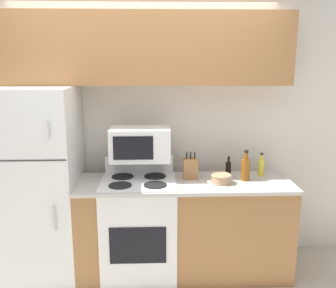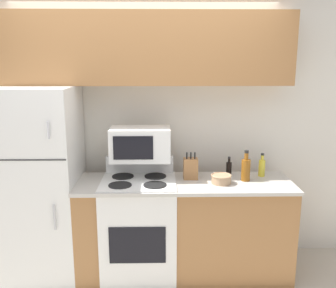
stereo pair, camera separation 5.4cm
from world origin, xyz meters
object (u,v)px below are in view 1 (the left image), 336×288
object	(u,v)px
refrigerator	(38,184)
bottle_soy_sauce	(228,168)
bowl	(221,178)
bottle_whiskey	(245,168)
bottle_cooking_spray	(261,167)
knife_block	(190,168)
stove	(139,227)
microwave	(140,144)

from	to	relation	value
refrigerator	bottle_soy_sauce	xyz separation A→B (m)	(1.76, 0.09, 0.10)
bowl	bottle_soy_sauce	distance (m)	0.26
bottle_soy_sauce	bottle_whiskey	bearing A→B (deg)	-51.83
bottle_cooking_spray	bottle_soy_sauce	bearing A→B (deg)	174.68
bottle_whiskey	bottle_soy_sauce	size ratio (longest dim) A/B	1.56
knife_block	refrigerator	bearing A→B (deg)	179.98
bowl	stove	bearing A→B (deg)	175.43
bottle_soy_sauce	bottle_cooking_spray	bearing A→B (deg)	-5.32
bottle_cooking_spray	bottle_whiskey	size ratio (longest dim) A/B	0.79
knife_block	bottle_soy_sauce	distance (m)	0.38
bottle_whiskey	bottle_soy_sauce	distance (m)	0.20
microwave	bottle_soy_sauce	xyz separation A→B (m)	(0.83, 0.06, -0.25)
knife_block	bottle_cooking_spray	distance (m)	0.68
knife_block	bottle_soy_sauce	xyz separation A→B (m)	(0.37, 0.09, -0.03)
microwave	bottle_soy_sauce	bearing A→B (deg)	4.22
knife_block	bowl	xyz separation A→B (m)	(0.26, -0.14, -0.05)
refrigerator	bottle_cooking_spray	world-z (taller)	refrigerator
bottle_whiskey	bottle_soy_sauce	world-z (taller)	bottle_whiskey
stove	microwave	xyz separation A→B (m)	(0.02, 0.11, 0.76)
bowl	bottle_soy_sauce	bearing A→B (deg)	65.05
microwave	bottle_cooking_spray	bearing A→B (deg)	1.66
bottle_whiskey	bowl	bearing A→B (deg)	-161.76
knife_block	bottle_soy_sauce	bearing A→B (deg)	14.10
refrigerator	microwave	xyz separation A→B (m)	(0.93, 0.03, 0.36)
bowl	bottle_whiskey	size ratio (longest dim) A/B	0.65
bottle_cooking_spray	bottle_whiskey	xyz separation A→B (m)	(-0.18, -0.13, 0.02)
bowl	bottle_cooking_spray	size ratio (longest dim) A/B	0.83
microwave	knife_block	bearing A→B (deg)	-3.97
bottle_whiskey	refrigerator	bearing A→B (deg)	178.04
bowl	bottle_cooking_spray	world-z (taller)	bottle_cooking_spray
stove	microwave	bearing A→B (deg)	81.82
refrigerator	microwave	size ratio (longest dim) A/B	3.25
refrigerator	knife_block	world-z (taller)	refrigerator
bowl	bottle_whiskey	xyz separation A→B (m)	(0.23, 0.08, 0.07)
knife_block	bowl	size ratio (longest dim) A/B	1.37
refrigerator	bottle_cooking_spray	distance (m)	2.07
stove	bowl	size ratio (longest dim) A/B	5.92
refrigerator	stove	world-z (taller)	refrigerator
refrigerator	bowl	size ratio (longest dim) A/B	9.60
stove	bottle_whiskey	world-z (taller)	bottle_whiskey
knife_block	bottle_cooking_spray	bearing A→B (deg)	5.47
stove	bowl	distance (m)	0.88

